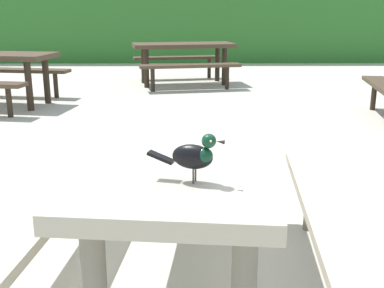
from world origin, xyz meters
name	(u,v)px	position (x,y,z in m)	size (l,w,h in m)	color
ground_plane	(224,271)	(0.00, 0.00, 0.00)	(60.00, 60.00, 0.00)	beige
hedge_wall	(194,24)	(0.00, 10.69, 0.94)	(28.00, 1.36, 1.89)	#2D6B28
picnic_table_foreground	(188,177)	(-0.19, -0.06, 0.56)	(1.85, 1.87, 0.74)	#B2A893
bird_grackle	(195,155)	(-0.17, -0.63, 0.84)	(0.28, 0.12, 0.18)	black
picnic_table_mid_left	(183,54)	(-0.26, 6.54, 0.56)	(1.98, 1.96, 0.74)	#473828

